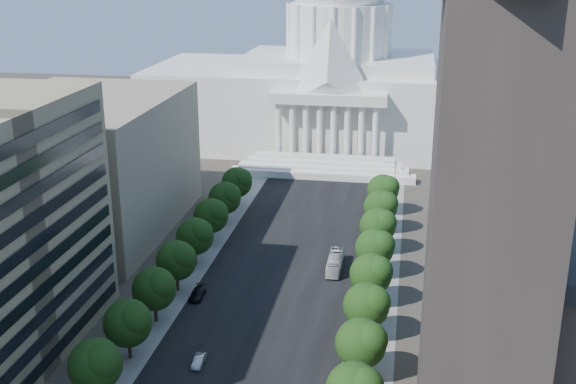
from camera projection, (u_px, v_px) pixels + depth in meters
The scene contains 27 objects.
road_asphalt at pixel (288, 259), 149.75m from camera, with size 30.00×260.00×0.01m, color black.
sidewalk_left at pixel (200, 252), 152.78m from camera, with size 8.00×260.00×0.02m, color gray.
sidewalk_right at pixel (380, 265), 146.72m from camera, with size 8.00×260.00×0.02m, color gray.
capitol at pixel (338, 83), 231.99m from camera, with size 120.00×56.00×73.00m.
office_block_left_far at pixel (85, 165), 161.95m from camera, with size 38.00×52.00×30.00m, color gray.
tree_l_c at pixel (97, 364), 99.89m from camera, with size 7.79×7.60×9.97m.
tree_l_d at pixel (129, 322), 111.10m from camera, with size 7.79×7.60×9.97m.
tree_l_e at pixel (156, 288), 122.31m from camera, with size 7.79×7.60×9.97m.
tree_l_f at pixel (178, 260), 133.51m from camera, with size 7.79×7.60×9.97m.
tree_l_g at pixel (196, 235), 144.72m from camera, with size 7.79×7.60×9.97m.
tree_l_h at pixel (212, 215), 155.93m from camera, with size 7.79×7.60×9.97m.
tree_l_i at pixel (226, 197), 167.14m from camera, with size 7.79×7.60×9.97m.
tree_l_j at pixel (238, 181), 178.35m from camera, with size 7.79×7.60×9.97m.
tree_r_d at pixel (363, 342), 105.36m from camera, with size 7.79×7.60×9.97m.
tree_r_e at pixel (368, 305), 116.56m from camera, with size 7.79×7.60×9.97m.
tree_r_f at pixel (373, 273), 127.77m from camera, with size 7.79×7.60×9.97m.
tree_r_g at pixel (376, 247), 138.98m from camera, with size 7.79×7.60×9.97m.
tree_r_h at pixel (379, 225), 150.19m from camera, with size 7.79×7.60×9.97m.
tree_r_i at pixel (382, 206), 161.40m from camera, with size 7.79×7.60×9.97m.
tree_r_j at pixel (384, 189), 172.61m from camera, with size 7.79×7.60×9.97m.
streetlight_c at pixel (378, 308), 116.70m from camera, with size 2.61×0.44×9.00m.
streetlight_d at pixel (385, 248), 140.05m from camera, with size 2.61×0.44×9.00m.
streetlight_e at pixel (389, 206), 163.40m from camera, with size 2.61×0.44×9.00m.
streetlight_f at pixel (393, 174), 186.75m from camera, with size 2.61×0.44×9.00m.
car_silver at pixel (199, 361), 111.30m from camera, with size 1.45×4.17×1.37m, color #B8BAC1.
car_dark_b at pixel (197, 294), 132.68m from camera, with size 2.27×5.58×1.62m, color black.
city_bus at pixel (335, 262), 144.19m from camera, with size 2.58×11.02×3.07m, color silver.
Camera 1 is at (23.13, -45.51, 61.00)m, focal length 45.00 mm.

